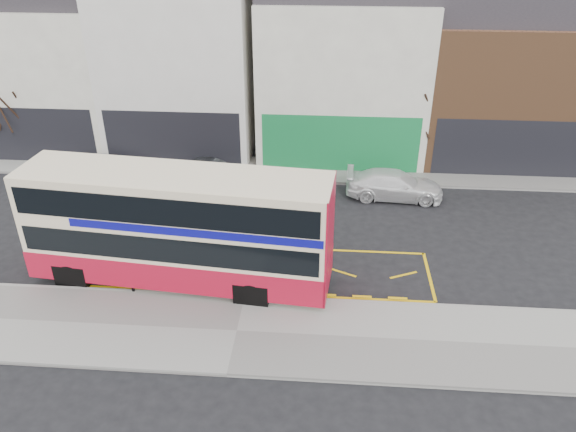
# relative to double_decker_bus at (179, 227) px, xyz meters

# --- Properties ---
(ground) EXTENTS (120.00, 120.00, 0.00)m
(ground) POSITION_rel_double_decker_bus_xyz_m (2.51, -0.65, -2.37)
(ground) COLOR black
(ground) RESTS_ON ground
(pavement) EXTENTS (40.00, 4.00, 0.15)m
(pavement) POSITION_rel_double_decker_bus_xyz_m (2.51, -2.95, -2.30)
(pavement) COLOR gray
(pavement) RESTS_ON ground
(kerb) EXTENTS (40.00, 0.15, 0.15)m
(kerb) POSITION_rel_double_decker_bus_xyz_m (2.51, -1.02, -2.30)
(kerb) COLOR gray
(kerb) RESTS_ON ground
(far_pavement) EXTENTS (50.00, 3.00, 0.15)m
(far_pavement) POSITION_rel_double_decker_bus_xyz_m (2.51, 10.35, -2.30)
(far_pavement) COLOR gray
(far_pavement) RESTS_ON ground
(road_markings) EXTENTS (14.00, 3.40, 0.01)m
(road_markings) POSITION_rel_double_decker_bus_xyz_m (2.51, 0.95, -2.37)
(road_markings) COLOR yellow
(road_markings) RESTS_ON ground
(terrace_far_left) EXTENTS (8.00, 8.01, 10.80)m
(terrace_far_left) POSITION_rel_double_decker_bus_xyz_m (-10.99, 14.34, 2.45)
(terrace_far_left) COLOR white
(terrace_far_left) RESTS_ON ground
(terrace_left) EXTENTS (8.00, 8.01, 11.80)m
(terrace_left) POSITION_rel_double_decker_bus_xyz_m (-2.99, 14.34, 2.95)
(terrace_left) COLOR white
(terrace_left) RESTS_ON ground
(terrace_green_shop) EXTENTS (9.00, 8.01, 11.30)m
(terrace_green_shop) POSITION_rel_double_decker_bus_xyz_m (6.01, 14.34, 2.70)
(terrace_green_shop) COLOR white
(terrace_green_shop) RESTS_ON ground
(terrace_right) EXTENTS (9.00, 8.01, 10.30)m
(terrace_right) POSITION_rel_double_decker_bus_xyz_m (15.01, 14.34, 2.20)
(terrace_right) COLOR brown
(terrace_right) RESTS_ON ground
(double_decker_bus) EXTENTS (11.49, 3.66, 4.51)m
(double_decker_bus) POSITION_rel_double_decker_bus_xyz_m (0.00, 0.00, 0.00)
(double_decker_bus) COLOR beige
(double_decker_bus) RESTS_ON ground
(bus_stop_post) EXTENTS (0.68, 0.12, 2.73)m
(bus_stop_post) POSITION_rel_double_decker_bus_xyz_m (-1.60, -1.04, -0.56)
(bus_stop_post) COLOR black
(bus_stop_post) RESTS_ON pavement
(car_silver) EXTENTS (3.67, 1.59, 1.23)m
(car_silver) POSITION_rel_double_decker_bus_xyz_m (-6.52, 9.01, -1.76)
(car_silver) COLOR silver
(car_silver) RESTS_ON ground
(car_grey) EXTENTS (3.96, 2.18, 1.24)m
(car_grey) POSITION_rel_double_decker_bus_xyz_m (-0.47, 8.39, -1.75)
(car_grey) COLOR #3E4145
(car_grey) RESTS_ON ground
(car_white) EXTENTS (4.80, 2.15, 1.37)m
(car_white) POSITION_rel_double_decker_bus_xyz_m (8.70, 7.66, -1.69)
(car_white) COLOR white
(car_white) RESTS_ON ground
(street_tree_left) EXTENTS (2.45, 2.45, 5.29)m
(street_tree_left) POSITION_rel_double_decker_bus_xyz_m (-11.83, 10.81, 1.23)
(street_tree_left) COLOR black
(street_tree_left) RESTS_ON ground
(street_tree_right) EXTENTS (2.64, 2.64, 5.71)m
(street_tree_right) POSITION_rel_double_decker_bus_xyz_m (10.33, 11.22, 1.52)
(street_tree_right) COLOR black
(street_tree_right) RESTS_ON ground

